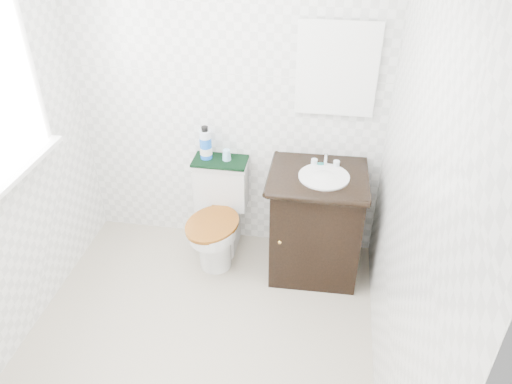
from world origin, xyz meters
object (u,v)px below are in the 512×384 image
(cup, at_px, (227,155))
(mouthwash_bottle, at_px, (206,144))
(vanity, at_px, (316,221))
(trash_bin, at_px, (219,245))
(toilet, at_px, (219,218))

(cup, bearing_deg, mouthwash_bottle, 178.75)
(vanity, relative_size, trash_bin, 3.27)
(mouthwash_bottle, height_order, cup, mouthwash_bottle)
(toilet, height_order, mouthwash_bottle, mouthwash_bottle)
(trash_bin, distance_m, mouthwash_bottle, 0.77)
(toilet, relative_size, cup, 9.28)
(trash_bin, height_order, mouthwash_bottle, mouthwash_bottle)
(trash_bin, height_order, cup, cup)
(toilet, distance_m, cup, 0.49)
(trash_bin, relative_size, cup, 3.51)
(trash_bin, bearing_deg, vanity, 1.86)
(trash_bin, bearing_deg, toilet, 97.40)
(trash_bin, bearing_deg, cup, 80.94)
(mouthwash_bottle, relative_size, cup, 3.10)
(vanity, bearing_deg, toilet, 174.69)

